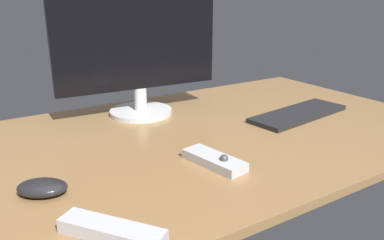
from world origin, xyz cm
name	(u,v)px	position (x,y,z in cm)	size (l,w,h in cm)	color
desk	(206,135)	(0.00, 0.00, 1.00)	(140.00, 84.00, 2.00)	olive
monitor	(138,50)	(-8.05, 25.26, 22.32)	(51.72, 19.80, 39.52)	silver
keyboard	(298,114)	(32.96, -3.52, 2.71)	(35.61, 11.95, 1.42)	black
computer_mouse	(42,188)	(-46.84, -11.91, 3.50)	(9.83, 6.61, 3.01)	black
media_remote	(214,160)	(-10.62, -18.74, 3.12)	(8.37, 16.63, 3.43)	#B7B7BC
tv_remote	(112,231)	(-40.74, -32.54, 3.23)	(18.15, 4.45, 2.45)	#B7B7BC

